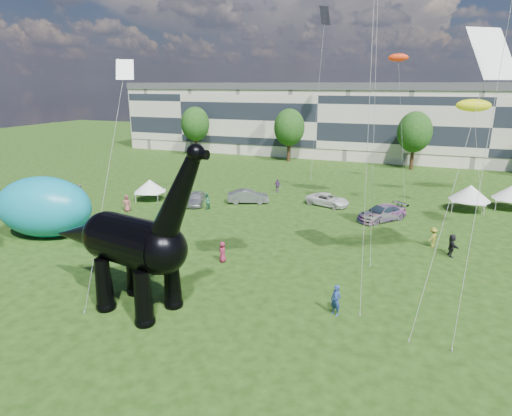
% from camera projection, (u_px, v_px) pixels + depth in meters
% --- Properties ---
extents(ground, '(220.00, 220.00, 0.00)m').
position_uv_depth(ground, '(213.00, 342.00, 22.20)').
color(ground, '#16330C').
rests_on(ground, ground).
extents(terrace_row, '(78.00, 11.00, 12.00)m').
position_uv_depth(terrace_row, '(324.00, 123.00, 78.83)').
color(terrace_row, beige).
rests_on(terrace_row, ground).
extents(tree_far_left, '(5.20, 5.20, 9.44)m').
position_uv_depth(tree_far_left, '(195.00, 121.00, 78.28)').
color(tree_far_left, '#382314').
rests_on(tree_far_left, ground).
extents(tree_mid_left, '(5.20, 5.20, 9.44)m').
position_uv_depth(tree_mid_left, '(289.00, 124.00, 72.07)').
color(tree_mid_left, '#382314').
rests_on(tree_mid_left, ground).
extents(tree_mid_right, '(5.20, 5.20, 9.44)m').
position_uv_depth(tree_mid_right, '(415.00, 129.00, 65.16)').
color(tree_mid_right, '#382314').
rests_on(tree_mid_right, ground).
extents(dinosaur_sculpture, '(12.94, 4.53, 10.54)m').
position_uv_depth(dinosaur_sculpture, '(128.00, 243.00, 24.79)').
color(dinosaur_sculpture, black).
rests_on(dinosaur_sculpture, ground).
extents(car_silver, '(3.03, 4.57, 1.45)m').
position_uv_depth(car_silver, '(196.00, 198.00, 47.18)').
color(car_silver, silver).
rests_on(car_silver, ground).
extents(car_grey, '(4.85, 3.18, 1.51)m').
position_uv_depth(car_grey, '(248.00, 196.00, 47.88)').
color(car_grey, slate).
rests_on(car_grey, ground).
extents(car_white, '(5.18, 3.47, 1.32)m').
position_uv_depth(car_white, '(328.00, 200.00, 46.83)').
color(car_white, white).
rests_on(car_white, ground).
extents(car_dark, '(5.07, 5.45, 1.54)m').
position_uv_depth(car_dark, '(382.00, 213.00, 41.69)').
color(car_dark, '#595960').
rests_on(car_dark, ground).
extents(gazebo_near, '(4.44, 4.44, 2.80)m').
position_uv_depth(gazebo_near, '(470.00, 193.00, 44.45)').
color(gazebo_near, white).
rests_on(gazebo_near, ground).
extents(gazebo_left, '(4.26, 4.26, 2.44)m').
position_uv_depth(gazebo_left, '(150.00, 186.00, 48.64)').
color(gazebo_left, white).
rests_on(gazebo_left, ground).
extents(inflatable_teal, '(9.38, 6.93, 5.29)m').
position_uv_depth(inflatable_teal, '(44.00, 207.00, 36.97)').
color(inflatable_teal, '#0D89A7').
rests_on(inflatable_teal, ground).
extents(visitors, '(51.19, 42.13, 1.86)m').
position_uv_depth(visitors, '(269.00, 232.00, 36.09)').
color(visitors, black).
rests_on(visitors, ground).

